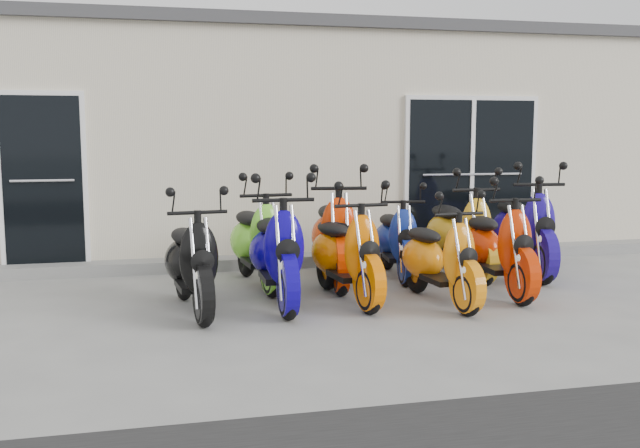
# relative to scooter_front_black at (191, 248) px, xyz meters

# --- Properties ---
(ground) EXTENTS (80.00, 80.00, 0.00)m
(ground) POSITION_rel_scooter_front_black_xyz_m (1.51, 0.20, -0.65)
(ground) COLOR gray
(ground) RESTS_ON ground
(building) EXTENTS (14.00, 6.00, 3.20)m
(building) POSITION_rel_scooter_front_black_xyz_m (1.51, 5.40, 0.95)
(building) COLOR beige
(building) RESTS_ON ground
(roof_cap) EXTENTS (14.20, 6.20, 0.16)m
(roof_cap) POSITION_rel_scooter_front_black_xyz_m (1.51, 5.40, 2.63)
(roof_cap) COLOR #3F3F42
(roof_cap) RESTS_ON building
(front_step) EXTENTS (14.00, 0.40, 0.15)m
(front_step) POSITION_rel_scooter_front_black_xyz_m (1.51, 2.22, -0.58)
(front_step) COLOR gray
(front_step) RESTS_ON ground
(door_left) EXTENTS (1.07, 0.08, 2.22)m
(door_left) POSITION_rel_scooter_front_black_xyz_m (-1.69, 2.37, 0.61)
(door_left) COLOR black
(door_left) RESTS_ON front_step
(door_right) EXTENTS (2.02, 0.08, 2.22)m
(door_right) POSITION_rel_scooter_front_black_xyz_m (4.11, 2.37, 0.61)
(door_right) COLOR black
(door_right) RESTS_ON front_step
(scooter_front_black) EXTENTS (0.84, 1.83, 1.30)m
(scooter_front_black) POSITION_rel_scooter_front_black_xyz_m (0.00, 0.00, 0.00)
(scooter_front_black) COLOR black
(scooter_front_black) RESTS_ON ground
(scooter_front_blue) EXTENTS (0.71, 1.92, 1.42)m
(scooter_front_blue) POSITION_rel_scooter_front_black_xyz_m (0.88, 0.13, 0.06)
(scooter_front_blue) COLOR #0D0186
(scooter_front_blue) RESTS_ON ground
(scooter_front_orange_a) EXTENTS (0.86, 1.86, 1.33)m
(scooter_front_orange_a) POSITION_rel_scooter_front_black_xyz_m (1.63, 0.11, 0.01)
(scooter_front_orange_a) COLOR #E46500
(scooter_front_orange_a) RESTS_ON ground
(scooter_front_orange_b) EXTENTS (0.77, 1.72, 1.23)m
(scooter_front_orange_b) POSITION_rel_scooter_front_black_xyz_m (2.56, -0.22, -0.04)
(scooter_front_orange_b) COLOR orange
(scooter_front_orange_b) RESTS_ON ground
(scooter_front_red) EXTENTS (0.70, 1.84, 1.35)m
(scooter_front_red) POSITION_rel_scooter_front_black_xyz_m (3.36, 0.09, 0.02)
(scooter_front_red) COLOR #C32802
(scooter_front_red) RESTS_ON ground
(scooter_back_green) EXTENTS (0.87, 1.92, 1.37)m
(scooter_back_green) POSITION_rel_scooter_front_black_xyz_m (0.82, 1.07, 0.03)
(scooter_back_green) COLOR #72DB2E
(scooter_back_green) RESTS_ON ground
(scooter_back_red) EXTENTS (0.98, 2.05, 1.46)m
(scooter_back_red) POSITION_rel_scooter_front_black_xyz_m (1.73, 1.01, 0.08)
(scooter_back_red) COLOR red
(scooter_back_red) RESTS_ON ground
(scooter_back_blue) EXTENTS (0.80, 1.71, 1.22)m
(scooter_back_blue) POSITION_rel_scooter_front_black_xyz_m (2.56, 1.17, -0.04)
(scooter_back_blue) COLOR navy
(scooter_back_blue) RESTS_ON ground
(scooter_back_yellow) EXTENTS (0.71, 1.89, 1.39)m
(scooter_back_yellow) POSITION_rel_scooter_front_black_xyz_m (3.36, 1.05, 0.04)
(scooter_back_yellow) COLOR gold
(scooter_back_yellow) RESTS_ON ground
(scooter_back_extra) EXTENTS (0.98, 2.05, 1.46)m
(scooter_back_extra) POSITION_rel_scooter_front_black_xyz_m (4.21, 1.01, 0.08)
(scooter_back_extra) COLOR #1A0B7E
(scooter_back_extra) RESTS_ON ground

